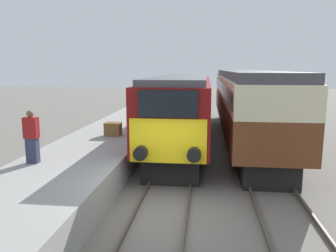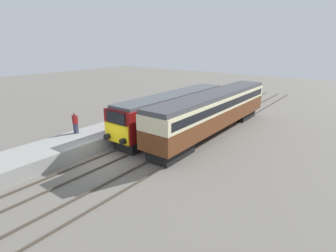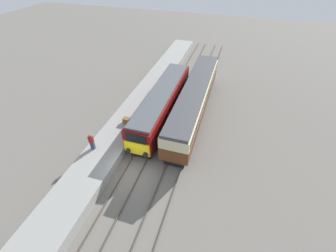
{
  "view_description": "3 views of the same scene",
  "coord_description": "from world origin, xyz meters",
  "px_view_note": "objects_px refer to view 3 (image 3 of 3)",
  "views": [
    {
      "loc": [
        1.19,
        -8.49,
        4.02
      ],
      "look_at": [
        0.0,
        1.69,
        2.2
      ],
      "focal_mm": 35.0,
      "sensor_mm": 36.0,
      "label": 1
    },
    {
      "loc": [
        14.01,
        -10.62,
        8.04
      ],
      "look_at": [
        1.7,
        5.69,
        1.6
      ],
      "focal_mm": 28.0,
      "sensor_mm": 36.0,
      "label": 2
    },
    {
      "loc": [
        6.92,
        -11.25,
        16.17
      ],
      "look_at": [
        1.7,
        5.69,
        1.6
      ],
      "focal_mm": 24.0,
      "sensor_mm": 36.0,
      "label": 3
    }
  ],
  "objects_px": {
    "passenger_carriage": "(195,98)",
    "luggage_crate": "(126,120)",
    "person_on_platform": "(92,142)",
    "locomotive": "(162,103)"
  },
  "relations": [
    {
      "from": "passenger_carriage",
      "to": "person_on_platform",
      "type": "height_order",
      "value": "passenger_carriage"
    },
    {
      "from": "passenger_carriage",
      "to": "person_on_platform",
      "type": "relative_size",
      "value": 10.43
    },
    {
      "from": "passenger_carriage",
      "to": "luggage_crate",
      "type": "xyz_separation_m",
      "value": [
        -6.35,
        -4.93,
        -1.04
      ]
    },
    {
      "from": "passenger_carriage",
      "to": "luggage_crate",
      "type": "relative_size",
      "value": 25.37
    },
    {
      "from": "luggage_crate",
      "to": "locomotive",
      "type": "bearing_deg",
      "value": 48.75
    },
    {
      "from": "luggage_crate",
      "to": "passenger_carriage",
      "type": "bearing_deg",
      "value": 37.79
    },
    {
      "from": "passenger_carriage",
      "to": "person_on_platform",
      "type": "distance_m",
      "value": 12.18
    },
    {
      "from": "locomotive",
      "to": "person_on_platform",
      "type": "bearing_deg",
      "value": -118.64
    },
    {
      "from": "passenger_carriage",
      "to": "luggage_crate",
      "type": "distance_m",
      "value": 8.1
    },
    {
      "from": "passenger_carriage",
      "to": "locomotive",
      "type": "bearing_deg",
      "value": -155.34
    }
  ]
}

